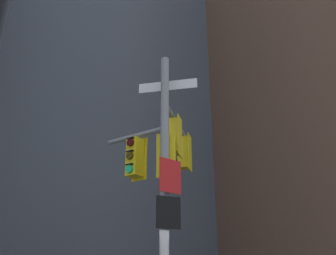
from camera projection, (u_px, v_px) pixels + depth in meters
building_tower_right at (335, 5)px, 27.68m from camera, size 16.57×16.57×41.51m
building_mid_block at (111, 32)px, 35.24m from camera, size 16.63×16.63×47.09m
signal_pole_assembly at (165, 163)px, 9.35m from camera, size 2.78×2.44×7.01m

